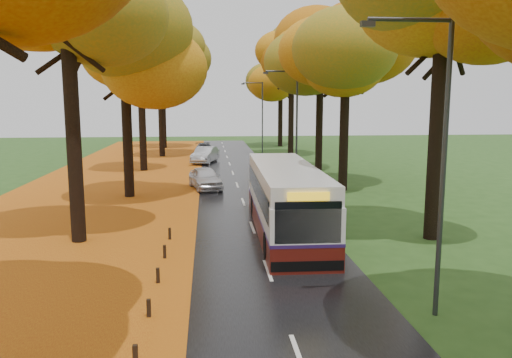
{
  "coord_description": "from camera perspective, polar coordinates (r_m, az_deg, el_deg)",
  "views": [
    {
      "loc": [
        -2.02,
        -4.56,
        5.87
      ],
      "look_at": [
        0.0,
        16.27,
        2.6
      ],
      "focal_mm": 35.0,
      "sensor_mm": 36.0,
      "label": 1
    }
  ],
  "objects": [
    {
      "name": "road",
      "position": [
        30.21,
        -1.6,
        -2.29
      ],
      "size": [
        6.5,
        90.0,
        0.04
      ],
      "primitive_type": "cube",
      "color": "black",
      "rests_on": "ground"
    },
    {
      "name": "centre_line",
      "position": [
        30.2,
        -1.6,
        -2.24
      ],
      "size": [
        0.12,
        90.0,
        0.01
      ],
      "primitive_type": "cube",
      "color": "silver",
      "rests_on": "road"
    },
    {
      "name": "leaf_verge",
      "position": [
        30.94,
        -18.49,
        -2.5
      ],
      "size": [
        12.0,
        90.0,
        0.02
      ],
      "primitive_type": "cube",
      "color": "maroon",
      "rests_on": "ground"
    },
    {
      "name": "leaf_drift",
      "position": [
        30.15,
        -7.4,
        -2.34
      ],
      "size": [
        0.9,
        90.0,
        0.01
      ],
      "primitive_type": "cube",
      "color": "orange",
      "rests_on": "road"
    },
    {
      "name": "trees_left",
      "position": [
        32.25,
        -15.25,
        15.1
      ],
      "size": [
        9.2,
        74.0,
        13.88
      ],
      "color": "black",
      "rests_on": "ground"
    },
    {
      "name": "trees_right",
      "position": [
        33.02,
        11.1,
        15.36
      ],
      "size": [
        9.3,
        74.2,
        13.96
      ],
      "color": "black",
      "rests_on": "ground"
    },
    {
      "name": "streetlamp_near",
      "position": [
        13.96,
        19.84,
        3.6
      ],
      "size": [
        2.45,
        0.18,
        8.0
      ],
      "color": "#333538",
      "rests_on": "ground"
    },
    {
      "name": "streetlamp_mid",
      "position": [
        35.09,
        4.28,
        6.97
      ],
      "size": [
        2.45,
        0.18,
        8.0
      ],
      "color": "#333538",
      "rests_on": "ground"
    },
    {
      "name": "streetlamp_far",
      "position": [
        56.89,
        0.48,
        7.72
      ],
      "size": [
        2.45,
        0.18,
        8.0
      ],
      "color": "#333538",
      "rests_on": "ground"
    },
    {
      "name": "bus",
      "position": [
        22.33,
        3.4,
        -2.15
      ],
      "size": [
        2.83,
        11.4,
        2.99
      ],
      "rotation": [
        0.0,
        0.0,
        -0.02
      ],
      "color": "#50120C",
      "rests_on": "road"
    },
    {
      "name": "car_white",
      "position": [
        33.68,
        -5.82,
        0.12
      ],
      "size": [
        2.6,
        4.53,
        1.45
      ],
      "primitive_type": "imported",
      "rotation": [
        0.0,
        0.0,
        0.22
      ],
      "color": "silver",
      "rests_on": "road"
    },
    {
      "name": "car_silver",
      "position": [
        47.76,
        -5.84,
        2.76
      ],
      "size": [
        2.84,
        4.94,
        1.54
      ],
      "primitive_type": "imported",
      "rotation": [
        0.0,
        0.0,
        -0.28
      ],
      "color": "#9A9DA2",
      "rests_on": "road"
    },
    {
      "name": "car_dark",
      "position": [
        53.72,
        -5.88,
        3.32
      ],
      "size": [
        2.36,
        4.74,
        1.32
      ],
      "primitive_type": "imported",
      "rotation": [
        0.0,
        0.0,
        0.11
      ],
      "color": "black",
      "rests_on": "road"
    }
  ]
}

